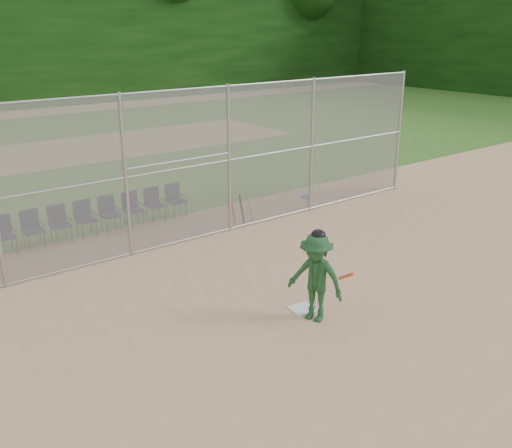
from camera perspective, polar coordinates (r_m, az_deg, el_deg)
ground at (r=11.85m, az=7.42°, el=-8.25°), size 100.00×100.00×0.00m
grass_strip at (r=27.00m, az=-20.50°, el=6.56°), size 100.00×100.00×0.00m
dirt_patch_far at (r=27.00m, az=-20.51°, el=6.57°), size 24.00×24.00×0.00m
backstop_fence at (r=14.85m, az=-5.89°, el=6.10°), size 16.09×0.09×4.00m
treeline at (r=28.36m, az=-23.17°, el=18.07°), size 81.00×60.00×11.00m
home_plate at (r=11.71m, az=4.67°, el=-8.45°), size 0.52×0.52×0.02m
batter_at_plate at (r=10.98m, az=6.00°, el=-5.31°), size 1.12×1.40×1.86m
water_cooler at (r=17.80m, az=4.98°, el=2.19°), size 0.33×0.33×0.42m
spare_bats at (r=16.44m, az=-1.44°, el=1.54°), size 0.66×0.32×0.84m
chair_0 at (r=15.50m, az=-23.84°, el=-1.07°), size 0.54×0.52×0.96m
chair_1 at (r=15.66m, az=-21.39°, el=-0.54°), size 0.54×0.52×0.96m
chair_2 at (r=15.84m, az=-18.99°, el=-0.02°), size 0.54×0.52×0.96m
chair_3 at (r=16.05m, az=-16.65°, el=0.48°), size 0.54×0.52×0.96m
chair_4 at (r=16.29m, az=-14.37°, el=0.98°), size 0.54×0.52×0.96m
chair_5 at (r=16.55m, az=-12.16°, el=1.45°), size 0.54×0.52×0.96m
chair_6 at (r=16.84m, az=-10.02°, el=1.91°), size 0.54×0.52×0.96m
chair_7 at (r=17.15m, az=-7.96°, el=2.34°), size 0.54×0.52×0.96m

